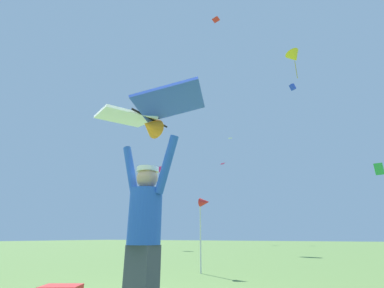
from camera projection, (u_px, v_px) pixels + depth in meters
name	position (u px, v px, depth m)	size (l,w,h in m)	color
kite_flyer_person	(144.00, 232.00, 2.66)	(0.81, 0.37, 1.92)	#424751
held_stunt_kite	(147.00, 115.00, 3.04)	(1.59, 0.90, 0.38)	black
distant_kite_black_high_left	(195.00, 98.00, 24.46)	(0.51, 0.50, 0.77)	black
distant_kite_yellow_low_left	(294.00, 57.00, 13.96)	(0.93, 0.83, 1.73)	yellow
distant_kite_blue_mid_left	(293.00, 87.00, 38.59)	(0.98, 0.96, 1.04)	blue
distant_kite_magenta_mid_right	(223.00, 163.00, 37.60)	(0.60, 0.62, 0.28)	#DB2393
distant_kite_red_high_right	(216.00, 19.00, 26.55)	(0.90, 0.90, 0.17)	red
distant_kite_green_far_center	(379.00, 169.00, 28.40)	(0.96, 1.18, 1.42)	green
distant_kite_magenta_overhead_distant	(160.00, 170.00, 23.03)	(0.89, 0.91, 1.56)	#DB2393
distant_kite_white_low_right	(230.00, 138.00, 41.03)	(0.75, 0.75, 0.15)	white
marker_flag	(204.00, 207.00, 7.25)	(0.30, 0.24, 1.92)	silver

